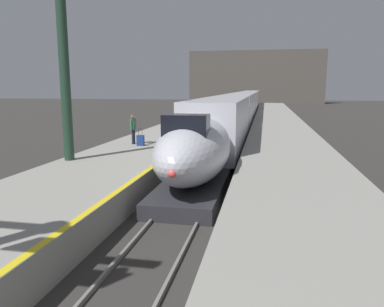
{
  "coord_description": "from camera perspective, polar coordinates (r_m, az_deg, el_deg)",
  "views": [
    {
      "loc": [
        2.73,
        -1.54,
        4.29
      ],
      "look_at": [
        0.05,
        12.25,
        1.8
      ],
      "focal_mm": 34.93,
      "sensor_mm": 36.0,
      "label": 1
    }
  ],
  "objects": [
    {
      "name": "passenger_near_edge",
      "position": [
        21.82,
        -8.98,
        4.02
      ],
      "size": [
        0.25,
        0.57,
        1.69
      ],
      "color": "#23232D",
      "rests_on": "platform_left"
    },
    {
      "name": "highspeed_train_main",
      "position": [
        48.18,
        7.81,
        7.21
      ],
      "size": [
        2.92,
        76.13,
        3.6
      ],
      "color": "silver",
      "rests_on": "ground"
    },
    {
      "name": "rolling_suitcase",
      "position": [
        21.18,
        -7.86,
        2.0
      ],
      "size": [
        0.4,
        0.22,
        0.98
      ],
      "color": "navy",
      "rests_on": "platform_left"
    },
    {
      "name": "passenger_mid_platform",
      "position": [
        22.66,
        -3.27,
        4.35
      ],
      "size": [
        0.33,
        0.55,
        1.69
      ],
      "color": "#23232D",
      "rests_on": "platform_left"
    },
    {
      "name": "platform_right",
      "position": [
        26.59,
        13.75,
        1.63
      ],
      "size": [
        4.8,
        110.0,
        1.05
      ],
      "primitive_type": "cube",
      "color": "gray",
      "rests_on": "ground"
    },
    {
      "name": "rail_main_left",
      "position": [
        29.55,
        4.13,
        1.81
      ],
      "size": [
        0.08,
        110.0,
        0.12
      ],
      "primitive_type": "cube",
      "color": "slate",
      "rests_on": "ground"
    },
    {
      "name": "terminus_back_wall",
      "position": [
        103.61,
        9.69,
        11.43
      ],
      "size": [
        36.0,
        2.0,
        14.0
      ],
      "primitive_type": "cube",
      "color": "#4C4742",
      "rests_on": "ground"
    },
    {
      "name": "platform_left",
      "position": [
        27.41,
        -3.42,
        2.15
      ],
      "size": [
        4.8,
        110.0,
        1.05
      ],
      "primitive_type": "cube",
      "color": "gray",
      "rests_on": "ground"
    },
    {
      "name": "platform_left_safety_stripe",
      "position": [
        26.86,
        1.29,
        3.14
      ],
      "size": [
        0.2,
        107.8,
        0.01
      ],
      "primitive_type": "cube",
      "color": "yellow",
      "rests_on": "platform_left"
    },
    {
      "name": "rail_main_right",
      "position": [
        29.41,
        7.04,
        1.72
      ],
      "size": [
        0.08,
        110.0,
        0.12
      ],
      "primitive_type": "cube",
      "color": "slate",
      "rests_on": "ground"
    },
    {
      "name": "station_column_mid",
      "position": [
        17.67,
        -19.19,
        16.88
      ],
      "size": [
        4.0,
        0.68,
        9.14
      ],
      "color": "#1E3828",
      "rests_on": "platform_left"
    }
  ]
}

